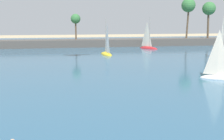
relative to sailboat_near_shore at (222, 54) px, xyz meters
name	(u,v)px	position (x,y,z in m)	size (l,w,h in m)	color
sea	(78,51)	(-22.67, 17.73, -0.83)	(220.00, 98.02, 0.06)	#33607F
palm_headland	(74,37)	(-23.06, 26.80, 1.67)	(92.62, 6.26, 12.92)	#514C47
sailboat_near_shore	(222,54)	(0.00, 0.00, 0.00)	(5.56, 5.74, 8.91)	black
sailboat_mid_bay	(106,51)	(-18.02, 8.89, -0.16)	(2.15, 5.09, 7.15)	yellow
sailboat_toward_headland	(148,46)	(-6.72, 18.81, -0.12)	(3.85, 5.34, 7.57)	red
sailboat_far_left	(221,73)	(-9.45, -15.08, -0.21)	(4.67, 3.28, 6.59)	white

